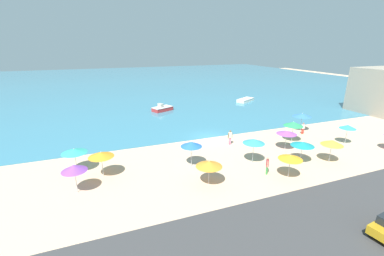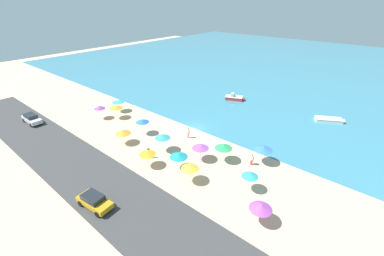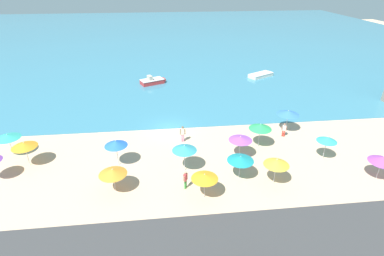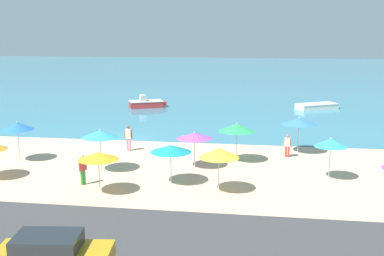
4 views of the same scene
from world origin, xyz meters
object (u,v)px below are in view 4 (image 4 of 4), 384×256
Objects in this scene: beach_umbrella_1 at (100,134)px; beach_umbrella_7 at (171,149)px; beach_umbrella_3 at (195,136)px; skiff_nearshore at (146,103)px; beach_umbrella_11 at (17,126)px; parked_car_0 at (52,253)px; beach_umbrella_5 at (98,156)px; bather_2 at (128,137)px; beach_umbrella_10 at (237,127)px; beach_umbrella_13 at (331,143)px; bather_1 at (83,168)px; skiff_offshore at (317,106)px; beach_umbrella_4 at (299,121)px; beach_umbrella_9 at (219,153)px; bather_0 at (287,144)px.

beach_umbrella_1 reaches higher than beach_umbrella_7.
skiff_nearshore is (-8.51, 22.25, -1.56)m from beach_umbrella_3.
beach_umbrella_7 is 11.13m from beach_umbrella_11.
beach_umbrella_3 reaches higher than parked_car_0.
beach_umbrella_1 is 1.00× the size of beach_umbrella_11.
beach_umbrella_11 reaches higher than skiff_nearshore.
bather_2 is at bearing 96.21° from beach_umbrella_5.
beach_umbrella_1 is 1.15× the size of beach_umbrella_7.
beach_umbrella_13 is at bearing -28.40° from beach_umbrella_10.
bather_1 is at bearing -93.65° from beach_umbrella_1.
beach_umbrella_13 reaches higher than skiff_offshore.
beach_umbrella_1 is 4.91m from beach_umbrella_7.
beach_umbrella_4 is 1.48× the size of bather_1.
beach_umbrella_13 is at bearing 49.04° from parked_car_0.
beach_umbrella_10 is 10.08m from bather_1.
beach_umbrella_10 reaches higher than skiff_nearshore.
beach_umbrella_13 is 1.44× the size of bather_1.
beach_umbrella_7 is (-0.84, -3.29, -0.03)m from beach_umbrella_3.
beach_umbrella_13 is 0.50× the size of skiff_offshore.
beach_umbrella_9 reaches higher than skiff_offshore.
beach_umbrella_4 reaches higher than beach_umbrella_9.
beach_umbrella_3 is at bearing 52.19° from beach_umbrella_5.
skiff_nearshore is at bearing 118.11° from beach_umbrella_10.
beach_umbrella_3 is at bearing 16.37° from beach_umbrella_1.
beach_umbrella_5 is at bearing -81.20° from skiff_nearshore.
beach_umbrella_4 is at bearing 62.61° from parked_car_0.
beach_umbrella_13 reaches higher than skiff_nearshore.
beach_umbrella_5 is 6.22m from beach_umbrella_9.
beach_umbrella_3 is at bearing 113.69° from beach_umbrella_9.
beach_umbrella_3 is 0.91× the size of beach_umbrella_4.
beach_umbrella_1 is at bearing 101.22° from parked_car_0.
beach_umbrella_1 is at bearing -152.43° from beach_umbrella_4.
beach_umbrella_11 is 0.62× the size of skiff_nearshore.
bather_0 is at bearing 27.22° from beach_umbrella_10.
beach_umbrella_13 reaches higher than bather_0.
skiff_nearshore is (-10.41, 26.59, -1.67)m from beach_umbrella_9.
beach_umbrella_9 is 1.35× the size of bather_2.
bather_1 is at bearing -93.07° from bather_2.
beach_umbrella_11 is at bearing 163.29° from beach_umbrella_7.
beach_umbrella_1 is 12.39m from bather_0.
beach_umbrella_5 is at bearing -169.77° from beach_umbrella_9.
bather_1 is (-4.76, -0.89, -1.05)m from beach_umbrella_7.
beach_umbrella_13 is at bearing -3.34° from beach_umbrella_11.
beach_umbrella_13 reaches higher than beach_umbrella_5.
bather_2 is at bearing 87.22° from beach_umbrella_1.
bather_0 is 0.87× the size of bather_2.
bather_2 reaches higher than skiff_offshore.
beach_umbrella_3 reaches higher than bather_1.
beach_umbrella_1 is 1.06× the size of beach_umbrella_9.
skiff_offshore is (4.07, 20.42, -0.53)m from bather_0.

